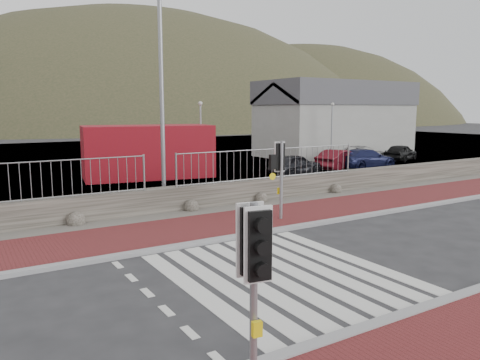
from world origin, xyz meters
TOP-DOWN VIEW (x-y plane):
  - ground at (0.00, 0.00)m, footprint 220.00×220.00m
  - sidewalk_far at (0.00, 4.50)m, footprint 40.00×3.00m
  - kerb_near at (0.00, -3.00)m, footprint 40.00×0.25m
  - kerb_far at (0.00, 3.00)m, footprint 40.00×0.25m
  - zebra_crossing at (-0.00, 0.00)m, footprint 4.62×5.60m
  - gravel_strip at (0.00, 6.50)m, footprint 40.00×1.50m
  - stone_wall at (0.00, 7.30)m, footprint 40.00×0.60m
  - railing at (0.00, 7.15)m, footprint 18.07×0.07m
  - quay at (0.00, 27.90)m, footprint 120.00×40.00m
  - water at (0.00, 62.90)m, footprint 220.00×50.00m
  - harbor_building at (20.00, 19.90)m, footprint 12.20×6.20m
  - hills_backdrop at (6.74, 87.90)m, footprint 254.00×90.00m
  - traffic_signal_near at (-3.03, -3.48)m, footprint 0.40×0.28m
  - traffic_signal_far at (2.95, 4.07)m, footprint 0.64×0.26m
  - streetlight at (0.65, 8.15)m, footprint 1.86×0.74m
  - shipping_container at (2.82, 15.91)m, footprint 7.13×3.89m
  - car_a at (10.37, 12.71)m, footprint 3.59×1.89m
  - car_b at (13.97, 12.94)m, footprint 3.98×2.40m
  - car_c at (15.79, 12.51)m, footprint 4.26×1.75m
  - car_d at (17.89, 14.95)m, footprint 4.56×2.77m
  - car_e at (21.13, 14.25)m, footprint 3.81×2.54m

SIDE VIEW (x-z plane):
  - hills_backdrop at x=6.74m, z-range -73.05..26.95m
  - ground at x=0.00m, z-range 0.00..0.00m
  - quay at x=0.00m, z-range -0.25..0.25m
  - water at x=0.00m, z-range -0.03..0.03m
  - zebra_crossing at x=0.00m, z-range 0.00..0.01m
  - gravel_strip at x=0.00m, z-range 0.00..0.06m
  - sidewalk_far at x=0.00m, z-range 0.00..0.08m
  - kerb_near at x=0.00m, z-range -0.01..0.11m
  - kerb_far at x=0.00m, z-range -0.01..0.11m
  - stone_wall at x=0.00m, z-range 0.00..0.90m
  - car_a at x=10.37m, z-range 0.00..1.16m
  - car_d at x=17.89m, z-range 0.00..1.18m
  - car_e at x=21.13m, z-range 0.00..1.20m
  - car_c at x=15.79m, z-range 0.00..1.23m
  - car_b at x=13.97m, z-range 0.00..1.24m
  - shipping_container at x=2.82m, z-range 0.00..2.82m
  - railing at x=0.00m, z-range 1.21..2.43m
  - traffic_signal_near at x=-3.03m, z-range 0.56..3.13m
  - traffic_signal_far at x=2.95m, z-range 0.59..3.25m
  - harbor_building at x=20.00m, z-range 0.03..5.83m
  - streetlight at x=0.65m, z-range 0.56..9.56m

